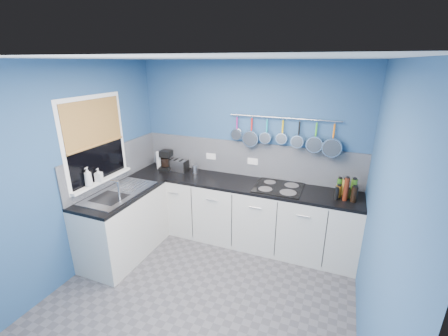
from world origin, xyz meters
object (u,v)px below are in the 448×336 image
Objects in this scene: soap_bottle_b at (99,175)px; toaster at (179,165)px; paper_towel at (160,160)px; canister at (195,169)px; soap_bottle_a at (88,177)px; coffee_maker at (166,160)px; hob at (279,187)px.

soap_bottle_b is 0.66× the size of toaster.
canister is (0.60, 0.00, -0.07)m from paper_towel.
soap_bottle_a reaches higher than canister.
coffee_maker is (0.32, 1.03, -0.08)m from soap_bottle_b.
hob is (1.87, -0.08, -0.12)m from paper_towel.
soap_bottle_a is 2.00× the size of canister.
toaster is 0.28m from canister.
soap_bottle_b reaches higher than toaster.
canister is 1.28m from hob.
coffee_maker is at bearing -176.51° from canister.
soap_bottle_b is (0.00, 0.17, -0.03)m from soap_bottle_a.
paper_towel is 1.01× the size of toaster.
paper_towel is (0.20, 1.06, -0.10)m from soap_bottle_b.
soap_bottle_b is 1.08m from coffee_maker.
soap_bottle_a is 1.36m from toaster.
soap_bottle_b is 1.08m from paper_towel.
toaster is at bearing 64.14° from soap_bottle_b.
hob is (2.07, 0.97, -0.23)m from soap_bottle_b.
canister is at bearing 0.03° from paper_towel.
coffee_maker reaches higher than canister.
paper_towel reaches higher than toaster.
soap_bottle_a is 0.17m from soap_bottle_b.
soap_bottle_a is 1.39× the size of soap_bottle_b.
soap_bottle_b is at bearing -109.96° from toaster.
soap_bottle_b is 1.34m from canister.
soap_bottle_a reaches higher than coffee_maker.
paper_towel is at bearing 80.60° from soap_bottle_a.
hob is at bearing -7.27° from coffee_maker.
toaster is at bearing 176.48° from canister.
toaster is 2.17× the size of canister.
coffee_maker is 2.54× the size of canister.
canister is (0.28, -0.02, -0.02)m from toaster.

